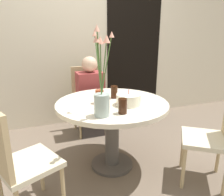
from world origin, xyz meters
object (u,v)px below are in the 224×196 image
(drink_glass_1, at_px, (123,106))
(drink_glass_2, at_px, (100,97))
(person_woman, at_px, (91,99))
(side_plate, at_px, (127,97))
(birthday_cake, at_px, (129,100))
(flower_vase, at_px, (102,93))
(chair_near_front, at_px, (87,96))
(chair_right_flank, at_px, (16,158))
(drink_glass_0, at_px, (114,92))
(chair_left_flank, at_px, (216,132))

(drink_glass_1, relative_size, drink_glass_2, 0.98)
(drink_glass_1, bearing_deg, person_woman, 89.01)
(side_plate, distance_m, person_woman, 0.77)
(side_plate, bearing_deg, person_woman, 106.48)
(birthday_cake, xyz_separation_m, flower_vase, (-0.32, -0.19, 0.14))
(flower_vase, relative_size, drink_glass_1, 5.48)
(side_plate, bearing_deg, chair_near_front, 103.66)
(birthday_cake, bearing_deg, chair_right_flank, -164.84)
(chair_near_front, height_order, drink_glass_0, chair_near_front)
(chair_right_flank, relative_size, side_plate, 5.50)
(birthday_cake, bearing_deg, drink_glass_1, -126.73)
(chair_near_front, xyz_separation_m, person_woman, (0.00, -0.16, -0.01))
(drink_glass_2, bearing_deg, side_plate, 13.57)
(birthday_cake, xyz_separation_m, drink_glass_0, (-0.04, 0.26, 0.01))
(side_plate, relative_size, drink_glass_0, 1.29)
(chair_near_front, distance_m, birthday_cake, 1.12)
(birthday_cake, relative_size, side_plate, 1.38)
(chair_left_flank, distance_m, drink_glass_0, 1.01)
(chair_near_front, distance_m, flower_vase, 1.35)
(birthday_cake, height_order, drink_glass_2, birthday_cake)
(chair_right_flank, distance_m, drink_glass_0, 1.10)
(birthday_cake, bearing_deg, person_woman, 97.35)
(chair_right_flank, bearing_deg, chair_left_flank, -120.50)
(chair_left_flank, xyz_separation_m, person_woman, (-0.78, 1.36, -0.01))
(birthday_cake, height_order, drink_glass_0, birthday_cake)
(drink_glass_0, bearing_deg, chair_near_front, 95.30)
(birthday_cake, relative_size, drink_glass_2, 1.74)
(side_plate, distance_m, drink_glass_2, 0.34)
(chair_near_front, relative_size, drink_glass_0, 7.10)
(chair_right_flank, distance_m, side_plate, 1.19)
(chair_near_front, height_order, drink_glass_1, chair_near_front)
(chair_left_flank, relative_size, drink_glass_2, 6.93)
(drink_glass_0, bearing_deg, flower_vase, -121.77)
(flower_vase, bearing_deg, chair_near_front, 81.15)
(chair_left_flank, distance_m, drink_glass_2, 1.09)
(birthday_cake, height_order, person_woman, person_woman)
(side_plate, xyz_separation_m, person_woman, (-0.21, 0.71, -0.21))
(drink_glass_1, xyz_separation_m, person_woman, (0.02, 1.12, -0.27))
(side_plate, height_order, drink_glass_2, drink_glass_2)
(birthday_cake, distance_m, person_woman, 0.97)
(side_plate, bearing_deg, drink_glass_0, 165.61)
(birthday_cake, distance_m, flower_vase, 0.40)
(chair_near_front, xyz_separation_m, side_plate, (0.21, -0.87, 0.20))
(chair_left_flank, bearing_deg, flower_vase, -67.44)
(chair_right_flank, relative_size, drink_glass_0, 7.10)
(chair_near_front, relative_size, flower_vase, 1.29)
(flower_vase, height_order, person_woman, flower_vase)
(birthday_cake, bearing_deg, chair_left_flank, -32.98)
(chair_near_front, xyz_separation_m, chair_right_flank, (-0.86, -1.35, 0.00))
(flower_vase, height_order, drink_glass_2, flower_vase)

